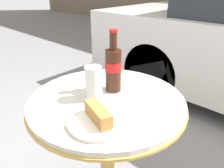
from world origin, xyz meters
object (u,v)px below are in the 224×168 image
Objects in this scene: cola_bottle_left at (113,68)px; lunch_plate_near at (98,119)px; drinking_glass at (94,85)px; bistro_table at (107,137)px.

cola_bottle_left is 0.26m from lunch_plate_near.
drinking_glass is at bearing 141.69° from lunch_plate_near.
bistro_table is 0.28m from lunch_plate_near.
cola_bottle_left reaches higher than drinking_glass.
bistro_table is at bearing 49.41° from drinking_glass.
lunch_plate_near reaches higher than bistro_table.
bistro_table is at bearing 125.07° from lunch_plate_near.
cola_bottle_left is at bearing 121.22° from lunch_plate_near.
bistro_table is 2.84× the size of cola_bottle_left.
bistro_table is 0.27m from drinking_glass.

